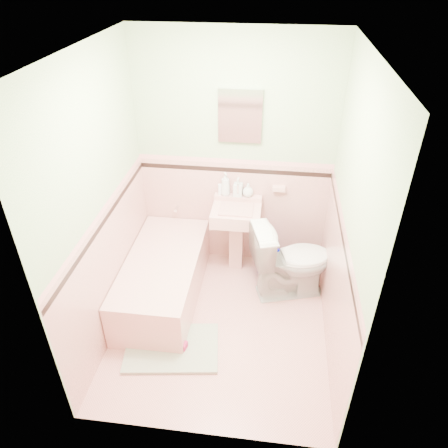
# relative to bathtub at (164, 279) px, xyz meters

# --- Properties ---
(floor) EXTENTS (2.20, 2.20, 0.00)m
(floor) POSITION_rel_bathtub_xyz_m (0.63, -0.33, -0.23)
(floor) COLOR #E9A098
(floor) RESTS_ON ground
(ceiling) EXTENTS (2.20, 2.20, 0.00)m
(ceiling) POSITION_rel_bathtub_xyz_m (0.63, -0.33, 2.27)
(ceiling) COLOR white
(ceiling) RESTS_ON ground
(wall_back) EXTENTS (2.50, 0.00, 2.50)m
(wall_back) POSITION_rel_bathtub_xyz_m (0.63, 0.77, 1.02)
(wall_back) COLOR beige
(wall_back) RESTS_ON ground
(wall_front) EXTENTS (2.50, 0.00, 2.50)m
(wall_front) POSITION_rel_bathtub_xyz_m (0.63, -1.43, 1.02)
(wall_front) COLOR beige
(wall_front) RESTS_ON ground
(wall_left) EXTENTS (0.00, 2.50, 2.50)m
(wall_left) POSITION_rel_bathtub_xyz_m (-0.37, -0.33, 1.02)
(wall_left) COLOR beige
(wall_left) RESTS_ON ground
(wall_right) EXTENTS (0.00, 2.50, 2.50)m
(wall_right) POSITION_rel_bathtub_xyz_m (1.63, -0.33, 1.02)
(wall_right) COLOR beige
(wall_right) RESTS_ON ground
(wainscot_back) EXTENTS (2.00, 0.00, 2.00)m
(wainscot_back) POSITION_rel_bathtub_xyz_m (0.63, 0.76, 0.38)
(wainscot_back) COLOR #EBA69E
(wainscot_back) RESTS_ON ground
(wainscot_front) EXTENTS (2.00, 0.00, 2.00)m
(wainscot_front) POSITION_rel_bathtub_xyz_m (0.63, -1.42, 0.38)
(wainscot_front) COLOR #EBA69E
(wainscot_front) RESTS_ON ground
(wainscot_left) EXTENTS (0.00, 2.20, 2.20)m
(wainscot_left) POSITION_rel_bathtub_xyz_m (-0.36, -0.33, 0.38)
(wainscot_left) COLOR #EBA69E
(wainscot_left) RESTS_ON ground
(wainscot_right) EXTENTS (0.00, 2.20, 2.20)m
(wainscot_right) POSITION_rel_bathtub_xyz_m (1.62, -0.33, 0.38)
(wainscot_right) COLOR #EBA69E
(wainscot_right) RESTS_ON ground
(accent_back) EXTENTS (2.00, 0.00, 2.00)m
(accent_back) POSITION_rel_bathtub_xyz_m (0.63, 0.75, 0.90)
(accent_back) COLOR black
(accent_back) RESTS_ON ground
(accent_front) EXTENTS (2.00, 0.00, 2.00)m
(accent_front) POSITION_rel_bathtub_xyz_m (0.63, -1.41, 0.90)
(accent_front) COLOR black
(accent_front) RESTS_ON ground
(accent_left) EXTENTS (0.00, 2.20, 2.20)m
(accent_left) POSITION_rel_bathtub_xyz_m (-0.35, -0.33, 0.89)
(accent_left) COLOR black
(accent_left) RESTS_ON ground
(accent_right) EXTENTS (0.00, 2.20, 2.20)m
(accent_right) POSITION_rel_bathtub_xyz_m (1.61, -0.33, 0.89)
(accent_right) COLOR black
(accent_right) RESTS_ON ground
(cap_back) EXTENTS (2.00, 0.00, 2.00)m
(cap_back) POSITION_rel_bathtub_xyz_m (0.63, 0.75, 0.99)
(cap_back) COLOR pink
(cap_back) RESTS_ON ground
(cap_front) EXTENTS (2.00, 0.00, 2.00)m
(cap_front) POSITION_rel_bathtub_xyz_m (0.63, -1.41, 0.99)
(cap_front) COLOR pink
(cap_front) RESTS_ON ground
(cap_left) EXTENTS (0.00, 2.20, 2.20)m
(cap_left) POSITION_rel_bathtub_xyz_m (-0.35, -0.33, 1.00)
(cap_left) COLOR pink
(cap_left) RESTS_ON ground
(cap_right) EXTENTS (0.00, 2.20, 2.20)m
(cap_right) POSITION_rel_bathtub_xyz_m (1.61, -0.33, 1.00)
(cap_right) COLOR pink
(cap_right) RESTS_ON ground
(bathtub) EXTENTS (0.70, 1.50, 0.45)m
(bathtub) POSITION_rel_bathtub_xyz_m (0.00, 0.00, 0.00)
(bathtub) COLOR #E4A39D
(bathtub) RESTS_ON floor
(tub_faucet) EXTENTS (0.04, 0.12, 0.04)m
(tub_faucet) POSITION_rel_bathtub_xyz_m (0.00, 0.72, 0.41)
(tub_faucet) COLOR silver
(tub_faucet) RESTS_ON wall_back
(sink) EXTENTS (0.51, 0.48, 0.79)m
(sink) POSITION_rel_bathtub_xyz_m (0.68, 0.53, 0.17)
(sink) COLOR #E4A39D
(sink) RESTS_ON floor
(sink_faucet) EXTENTS (0.02, 0.02, 0.10)m
(sink_faucet) POSITION_rel_bathtub_xyz_m (0.68, 0.67, 0.72)
(sink_faucet) COLOR silver
(sink_faucet) RESTS_ON sink
(medicine_cabinet) EXTENTS (0.41, 0.04, 0.52)m
(medicine_cabinet) POSITION_rel_bathtub_xyz_m (0.68, 0.74, 1.47)
(medicine_cabinet) COLOR white
(medicine_cabinet) RESTS_ON wall_back
(soap_dish) EXTENTS (0.13, 0.08, 0.04)m
(soap_dish) POSITION_rel_bathtub_xyz_m (1.10, 0.73, 0.72)
(soap_dish) COLOR #E4A39D
(soap_dish) RESTS_ON wall_back
(soap_bottle_left) EXTENTS (0.13, 0.13, 0.25)m
(soap_bottle_left) POSITION_rel_bathtub_xyz_m (0.54, 0.71, 0.75)
(soap_bottle_left) COLOR #B2B2B2
(soap_bottle_left) RESTS_ON sink
(soap_bottle_mid) EXTENTS (0.10, 0.10, 0.20)m
(soap_bottle_mid) POSITION_rel_bathtub_xyz_m (0.68, 0.71, 0.72)
(soap_bottle_mid) COLOR #B2B2B2
(soap_bottle_mid) RESTS_ON sink
(soap_bottle_right) EXTENTS (0.15, 0.15, 0.15)m
(soap_bottle_right) POSITION_rel_bathtub_xyz_m (0.78, 0.71, 0.70)
(soap_bottle_right) COLOR #B2B2B2
(soap_bottle_right) RESTS_ON sink
(tube) EXTENTS (0.05, 0.05, 0.12)m
(tube) POSITION_rel_bathtub_xyz_m (0.48, 0.71, 0.68)
(tube) COLOR white
(tube) RESTS_ON sink
(toilet) EXTENTS (0.91, 0.68, 0.82)m
(toilet) POSITION_rel_bathtub_xyz_m (1.28, 0.23, 0.19)
(toilet) COLOR white
(toilet) RESTS_ON floor
(bucket) EXTENTS (0.31, 0.31, 0.27)m
(bucket) POSITION_rel_bathtub_xyz_m (1.04, 0.52, -0.09)
(bucket) COLOR #000AB1
(bucket) RESTS_ON floor
(bath_mat) EXTENTS (0.89, 0.66, 0.03)m
(bath_mat) POSITION_rel_bathtub_xyz_m (0.23, -0.68, -0.21)
(bath_mat) COLOR gray
(bath_mat) RESTS_ON floor
(shoe) EXTENTS (0.17, 0.11, 0.06)m
(shoe) POSITION_rel_bathtub_xyz_m (0.29, -0.67, -0.16)
(shoe) COLOR #BF1E59
(shoe) RESTS_ON bath_mat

